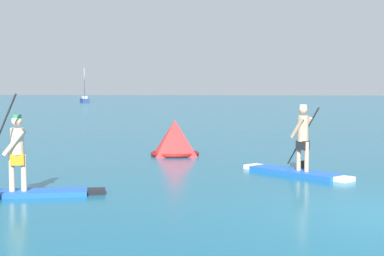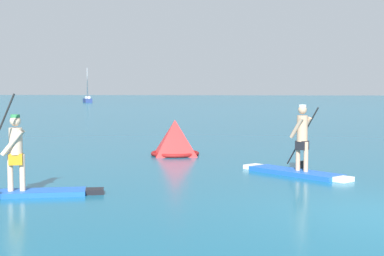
{
  "view_description": "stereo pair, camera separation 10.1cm",
  "coord_description": "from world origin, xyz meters",
  "px_view_note": "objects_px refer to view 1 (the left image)",
  "views": [
    {
      "loc": [
        -1.86,
        -9.59,
        2.07
      ],
      "look_at": [
        -4.85,
        7.2,
        0.93
      ],
      "focal_mm": 53.05,
      "sensor_mm": 36.0,
      "label": 1
    },
    {
      "loc": [
        -1.76,
        -9.58,
        2.07
      ],
      "look_at": [
        -4.85,
        7.2,
        0.93
      ],
      "focal_mm": 53.05,
      "sensor_mm": 36.0,
      "label": 2
    }
  ],
  "objects_px": {
    "paddleboarder_mid_center": "(298,161)",
    "sailboat_left_horizon": "(85,98)",
    "race_marker_buoy": "(175,140)",
    "paddleboarder_near_left": "(13,180)"
  },
  "relations": [
    {
      "from": "paddleboarder_mid_center",
      "to": "sailboat_left_horizon",
      "type": "height_order",
      "value": "sailboat_left_horizon"
    },
    {
      "from": "paddleboarder_near_left",
      "to": "sailboat_left_horizon",
      "type": "height_order",
      "value": "sailboat_left_horizon"
    },
    {
      "from": "paddleboarder_near_left",
      "to": "race_marker_buoy",
      "type": "bearing_deg",
      "value": -122.28
    },
    {
      "from": "paddleboarder_near_left",
      "to": "sailboat_left_horizon",
      "type": "relative_size",
      "value": 0.6
    },
    {
      "from": "race_marker_buoy",
      "to": "paddleboarder_near_left",
      "type": "bearing_deg",
      "value": -102.89
    },
    {
      "from": "paddleboarder_near_left",
      "to": "paddleboarder_mid_center",
      "type": "xyz_separation_m",
      "value": [
        5.5,
        3.84,
        0.03
      ]
    },
    {
      "from": "sailboat_left_horizon",
      "to": "paddleboarder_mid_center",
      "type": "bearing_deg",
      "value": 177.32
    },
    {
      "from": "paddleboarder_near_left",
      "to": "paddleboarder_mid_center",
      "type": "height_order",
      "value": "paddleboarder_near_left"
    },
    {
      "from": "paddleboarder_mid_center",
      "to": "race_marker_buoy",
      "type": "relative_size",
      "value": 1.55
    },
    {
      "from": "race_marker_buoy",
      "to": "sailboat_left_horizon",
      "type": "height_order",
      "value": "sailboat_left_horizon"
    }
  ]
}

